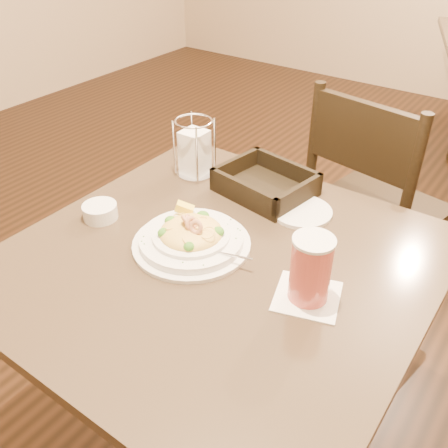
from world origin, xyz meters
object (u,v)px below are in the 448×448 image
Objects in this scene: butter_ramekin at (100,211)px; main_table at (219,331)px; bread_basket at (265,185)px; pasta_bowl at (191,237)px; napkin_caddy at (195,151)px; side_plate at (302,211)px; drink_glass at (311,270)px; dining_chair_near at (370,205)px.

main_table is at bearing 7.30° from butter_ramekin.
butter_ramekin reaches higher than main_table.
bread_basket is (-0.07, 0.30, 0.26)m from main_table.
pasta_bowl reaches higher than butter_ramekin.
napkin_caddy is 1.08× the size of side_plate.
bread_basket is 3.05× the size of butter_ramekin.
main_table is 3.43× the size of bread_basket.
drink_glass reaches higher than butter_ramekin.
butter_ramekin is (-0.05, -0.32, -0.05)m from napkin_caddy.
drink_glass is 1.88× the size of butter_ramekin.
butter_ramekin reaches higher than side_plate.
napkin_caddy is at bearing 179.10° from side_plate.
main_table is 0.38m from drink_glass.
bread_basket is at bearing 85.13° from dining_chair_near.
side_plate is (-0.01, -0.55, 0.26)m from dining_chair_near.
side_plate is (0.35, -0.01, -0.07)m from napkin_caddy.
pasta_bowl is at bearing -179.84° from drink_glass.
bread_basket is 1.57× the size of napkin_caddy.
drink_glass is (0.15, -0.82, 0.32)m from dining_chair_near.
bread_basket reaches higher than main_table.
bread_basket is at bearing 52.19° from butter_ramekin.
pasta_bowl is 1.16× the size of bread_basket.
bread_basket is 0.14m from side_plate.
bread_basket is 1.69× the size of side_plate.
napkin_caddy reaches higher than drink_glass.
dining_chair_near is (0.07, 0.82, -0.01)m from main_table.
napkin_caddy is (-0.29, 0.28, 0.31)m from main_table.
dining_chair_near is 0.99m from butter_ramekin.
dining_chair_near is 0.88m from pasta_bowl.
pasta_bowl is 3.53× the size of butter_ramekin.
main_table is 10.45× the size of butter_ramekin.
bread_basket is at bearing 7.38° from napkin_caddy.
pasta_bowl is (-0.08, -0.00, 0.26)m from main_table.
main_table is 0.42m from butter_ramekin.
dining_chair_near is at bearing 79.67° from pasta_bowl.
side_plate is (0.14, 0.27, -0.02)m from pasta_bowl.
drink_glass is at bearing 110.75° from dining_chair_near.
dining_chair_near reaches higher than side_plate.
pasta_bowl is 1.96× the size of side_plate.
dining_chair_near reaches higher than bread_basket.
side_plate is at bearing -0.90° from napkin_caddy.
drink_glass is at bearing -28.50° from napkin_caddy.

